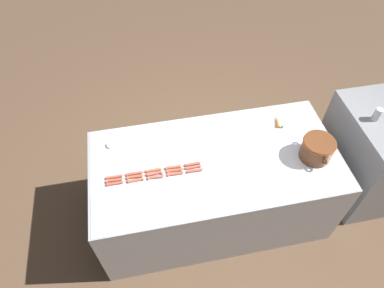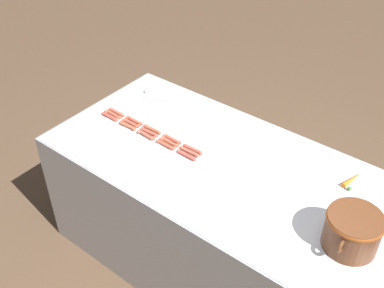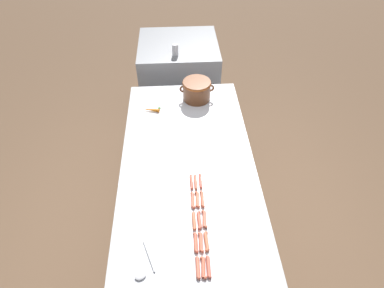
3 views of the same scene
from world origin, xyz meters
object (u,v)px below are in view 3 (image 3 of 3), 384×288
(hot_dog_2, at_px, (194,221))
(hot_dog_13, at_px, (202,199))
(hot_dog_14, at_px, (201,181))
(hot_dog_5, at_px, (203,268))
(hot_dog_6, at_px, (201,242))
(soda_can, at_px, (175,50))
(hot_dog_3, at_px, (193,200))
(hot_dog_8, at_px, (197,199))
(carrot, at_px, (151,110))
(serving_spoon, at_px, (143,269))
(hot_dog_9, at_px, (196,182))
(hot_dog_12, at_px, (204,219))
(back_cabinet, at_px, (179,81))
(hot_dog_11, at_px, (206,241))
(hot_dog_1, at_px, (196,243))
(hot_dog_4, at_px, (191,182))
(hot_dog_7, at_px, (199,220))
(hot_dog_0, at_px, (198,268))
(bean_pot, at_px, (197,89))
(hot_dog_10, at_px, (208,267))

(hot_dog_2, height_order, hot_dog_13, same)
(hot_dog_14, bearing_deg, hot_dog_5, -93.00)
(hot_dog_2, distance_m, hot_dog_6, 0.16)
(soda_can, bearing_deg, hot_dog_3, -87.51)
(hot_dog_8, bearing_deg, carrot, 109.28)
(hot_dog_2, relative_size, hot_dog_5, 1.00)
(hot_dog_5, height_order, serving_spoon, hot_dog_5)
(hot_dog_9, bearing_deg, hot_dog_3, -101.10)
(hot_dog_6, xyz_separation_m, hot_dog_12, (0.04, 0.17, 0.00))
(hot_dog_2, relative_size, hot_dog_13, 1.00)
(back_cabinet, distance_m, hot_dog_11, 2.47)
(hot_dog_13, xyz_separation_m, serving_spoon, (-0.40, -0.49, -0.00))
(hot_dog_2, bearing_deg, hot_dog_12, 8.24)
(hot_dog_12, bearing_deg, hot_dog_6, -102.33)
(hot_dog_13, bearing_deg, hot_dog_1, -101.80)
(back_cabinet, height_order, hot_dog_3, back_cabinet)
(hot_dog_5, relative_size, hot_dog_8, 1.00)
(hot_dog_4, distance_m, hot_dog_11, 0.50)
(hot_dog_7, bearing_deg, hot_dog_13, 78.58)
(serving_spoon, bearing_deg, hot_dog_5, -2.15)
(hot_dog_1, distance_m, hot_dog_3, 0.33)
(hot_dog_7, height_order, hot_dog_8, same)
(hot_dog_0, xyz_separation_m, bean_pot, (0.11, 1.71, 0.10))
(hot_dog_13, xyz_separation_m, bean_pot, (0.04, 1.21, 0.10))
(hot_dog_13, bearing_deg, hot_dog_6, -96.20)
(hot_dog_1, height_order, hot_dog_5, same)
(hot_dog_1, xyz_separation_m, hot_dog_9, (0.03, 0.49, 0.00))
(soda_can, bearing_deg, hot_dog_9, -86.18)
(soda_can, bearing_deg, hot_dog_11, -86.07)
(bean_pot, bearing_deg, carrot, -159.02)
(hot_dog_5, relative_size, bean_pot, 0.42)
(hot_dog_3, distance_m, hot_dog_10, 0.50)
(hot_dog_0, bearing_deg, hot_dog_9, 87.32)
(serving_spoon, distance_m, soda_can, 2.34)
(hot_dog_0, height_order, soda_can, soda_can)
(hot_dog_6, bearing_deg, carrot, 104.84)
(hot_dog_7, bearing_deg, hot_dog_11, -77.84)
(hot_dog_3, bearing_deg, hot_dog_13, 4.25)
(soda_can, bearing_deg, hot_dog_4, -87.26)
(hot_dog_5, relative_size, hot_dog_12, 1.00)
(hot_dog_9, height_order, serving_spoon, hot_dog_9)
(hot_dog_0, distance_m, carrot, 1.58)
(hot_dog_6, relative_size, hot_dog_14, 1.00)
(hot_dog_3, bearing_deg, soda_can, 92.49)
(hot_dog_1, xyz_separation_m, soda_can, (-0.08, 2.17, 0.19))
(hot_dog_0, bearing_deg, hot_dog_14, 84.12)
(carrot, bearing_deg, back_cabinet, 74.81)
(hot_dog_0, distance_m, hot_dog_8, 0.50)
(hot_dog_1, relative_size, hot_dog_14, 1.00)
(hot_dog_6, distance_m, soda_can, 2.18)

